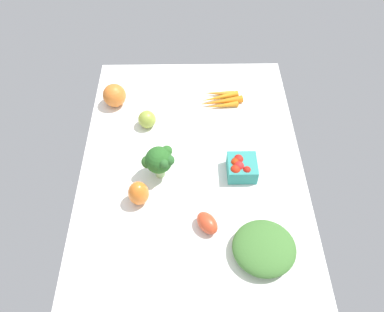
{
  "coord_description": "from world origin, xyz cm",
  "views": [
    {
      "loc": [
        -78.9,
        1.12,
        105.53
      ],
      "look_at": [
        0.0,
        0.0,
        4.0
      ],
      "focal_mm": 35.01,
      "sensor_mm": 36.0,
      "label": 1
    }
  ],
  "objects": [
    {
      "name": "broccoli_head",
      "position": [
        -6.21,
        10.72,
        9.9
      ],
      "size": [
        8.98,
        10.83,
        12.52
      ],
      "color": "#9DBE7B",
      "rests_on": "tablecloth"
    },
    {
      "name": "bell_pepper_orange",
      "position": [
        -16.43,
        16.88,
        6.55
      ],
      "size": [
        9.16,
        9.16,
        9.1
      ],
      "primitive_type": "ellipsoid",
      "rotation": [
        0.0,
        0.0,
        2.3
      ],
      "color": "orange",
      "rests_on": "tablecloth"
    },
    {
      "name": "berry_basket",
      "position": [
        -5.92,
        -16.09,
        5.56
      ],
      "size": [
        9.64,
        9.64,
        7.17
      ],
      "color": "teal",
      "rests_on": "tablecloth"
    },
    {
      "name": "heirloom_tomato_green",
      "position": [
        16.35,
        16.33,
        5.28
      ],
      "size": [
        6.55,
        6.55,
        6.55
      ],
      "primitive_type": "sphere",
      "color": "#96A93E",
      "rests_on": "tablecloth"
    },
    {
      "name": "heirloom_tomato_orange",
      "position": [
        28.04,
        29.43,
        6.46
      ],
      "size": [
        8.92,
        8.92,
        8.92
      ],
      "primitive_type": "sphere",
      "color": "orange",
      "rests_on": "tablecloth"
    },
    {
      "name": "tablecloth",
      "position": [
        0.0,
        0.0,
        1.0
      ],
      "size": [
        104.0,
        76.0,
        2.0
      ],
      "primitive_type": "cube",
      "color": "white",
      "rests_on": "ground"
    },
    {
      "name": "carrot_bunch",
      "position": [
        28.49,
        -11.37,
        3.3
      ],
      "size": [
        10.38,
        17.82,
        2.82
      ],
      "color": "orange",
      "rests_on": "tablecloth"
    },
    {
      "name": "roma_tomato",
      "position": [
        -26.0,
        -4.21,
        4.58
      ],
      "size": [
        9.47,
        8.76,
        5.17
      ],
      "primitive_type": "ellipsoid",
      "rotation": [
        0.0,
        0.0,
        0.6
      ],
      "color": "#D34727",
      "rests_on": "tablecloth"
    },
    {
      "name": "leafy_greens_clump",
      "position": [
        -34.37,
        -20.16,
        5.0
      ],
      "size": [
        19.48,
        20.01,
        6.01
      ],
      "primitive_type": "ellipsoid",
      "rotation": [
        0.0,
        0.0,
        0.1
      ],
      "color": "#437733",
      "rests_on": "tablecloth"
    }
  ]
}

